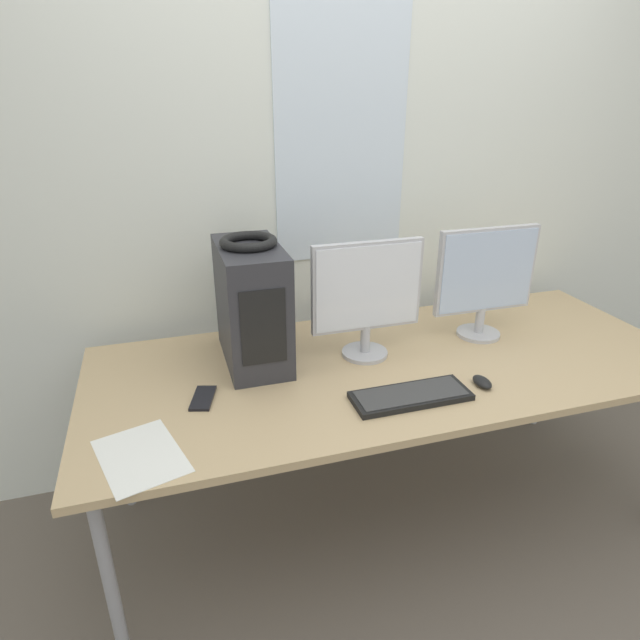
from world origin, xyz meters
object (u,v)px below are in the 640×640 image
object	(u,v)px
monitor_right_near	(486,278)
cell_phone	(203,398)
mouse	(482,382)
pc_tower	(252,305)
monitor_main	(367,295)
keyboard	(411,396)
headphones	(248,241)

from	to	relation	value
monitor_right_near	cell_phone	bearing A→B (deg)	-171.61
mouse	monitor_right_near	bearing A→B (deg)	59.43
monitor_right_near	cell_phone	world-z (taller)	monitor_right_near
pc_tower	monitor_main	distance (m)	0.43
pc_tower	mouse	distance (m)	0.87
pc_tower	keyboard	xyz separation A→B (m)	(0.45, -0.44, -0.21)
cell_phone	monitor_main	bearing A→B (deg)	29.29
pc_tower	headphones	bearing A→B (deg)	90.00
pc_tower	monitor_right_near	distance (m)	0.94
monitor_main	headphones	bearing A→B (deg)	166.92
keyboard	headphones	bearing A→B (deg)	135.40
headphones	monitor_right_near	xyz separation A→B (m)	(0.94, -0.07, -0.21)
keyboard	pc_tower	bearing A→B (deg)	135.46
keyboard	cell_phone	size ratio (longest dim) A/B	2.49
keyboard	mouse	size ratio (longest dim) A/B	4.40
cell_phone	pc_tower	bearing A→B (deg)	63.94
cell_phone	keyboard	bearing A→B (deg)	-0.08
monitor_right_near	mouse	xyz separation A→B (m)	(-0.22, -0.36, -0.24)
headphones	monitor_right_near	distance (m)	0.96
pc_tower	cell_phone	xyz separation A→B (m)	(-0.22, -0.24, -0.22)
keyboard	mouse	xyz separation A→B (m)	(0.28, 0.00, 0.00)
mouse	keyboard	bearing A→B (deg)	-179.04
monitor_right_near	keyboard	world-z (taller)	monitor_right_near
headphones	mouse	bearing A→B (deg)	-31.04
monitor_main	keyboard	xyz separation A→B (m)	(0.03, -0.34, -0.24)
headphones	monitor_main	size ratio (longest dim) A/B	0.45
headphones	keyboard	size ratio (longest dim) A/B	0.51
monitor_right_near	keyboard	size ratio (longest dim) A/B	1.15
pc_tower	monitor_main	world-z (taller)	monitor_main
keyboard	mouse	bearing A→B (deg)	0.96
headphones	pc_tower	bearing A→B (deg)	-90.00
monitor_main	cell_phone	world-z (taller)	monitor_main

